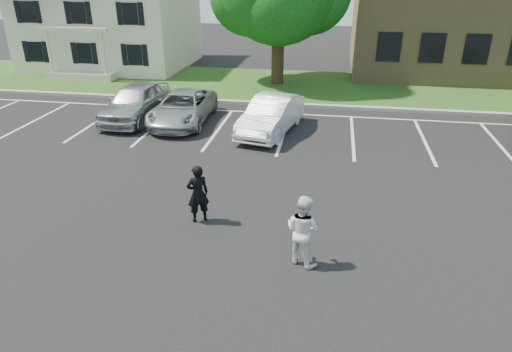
{
  "coord_description": "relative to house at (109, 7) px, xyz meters",
  "views": [
    {
      "loc": [
        1.83,
        -9.84,
        6.37
      ],
      "look_at": [
        0.0,
        1.0,
        1.25
      ],
      "focal_mm": 32.0,
      "sensor_mm": 36.0,
      "label": 1
    }
  ],
  "objects": [
    {
      "name": "curb",
      "position": [
        13.0,
        -7.97,
        -3.75
      ],
      "size": [
        40.0,
        0.3,
        0.15
      ],
      "primitive_type": "cube",
      "color": "gray",
      "rests_on": "ground"
    },
    {
      "name": "ground_plane",
      "position": [
        13.0,
        -19.97,
        -3.83
      ],
      "size": [
        90.0,
        90.0,
        0.0
      ],
      "primitive_type": "plane",
      "color": "black",
      "rests_on": "ground"
    },
    {
      "name": "man_black_suit",
      "position": [
        11.5,
        -19.43,
        -3.01
      ],
      "size": [
        0.71,
        0.64,
        1.64
      ],
      "primitive_type": "imported",
      "rotation": [
        0.0,
        0.0,
        3.67
      ],
      "color": "black",
      "rests_on": "ground"
    },
    {
      "name": "car_silver_minivan",
      "position": [
        8.45,
        -11.27,
        -3.16
      ],
      "size": [
        2.31,
        4.84,
        1.33
      ],
      "primitive_type": "imported",
      "rotation": [
        0.0,
        0.0,
        0.02
      ],
      "color": "#A5A8AD",
      "rests_on": "ground"
    },
    {
      "name": "man_white_shirt",
      "position": [
        14.4,
        -20.87,
        -2.96
      ],
      "size": [
        1.06,
        0.99,
        1.73
      ],
      "primitive_type": "imported",
      "rotation": [
        0.0,
        0.0,
        2.61
      ],
      "color": "silver",
      "rests_on": "ground"
    },
    {
      "name": "grass_strip",
      "position": [
        13.0,
        -3.97,
        -3.79
      ],
      "size": [
        44.0,
        8.0,
        0.08
      ],
      "primitive_type": "cube",
      "color": "#1C4818",
      "rests_on": "ground"
    },
    {
      "name": "car_white_sedan",
      "position": [
        12.45,
        -11.94,
        -3.09
      ],
      "size": [
        2.45,
        4.7,
        1.47
      ],
      "primitive_type": "imported",
      "rotation": [
        0.0,
        0.0,
        -0.21
      ],
      "color": "silver",
      "rests_on": "ground"
    },
    {
      "name": "car_silver_west",
      "position": [
        6.25,
        -11.19,
        -3.02
      ],
      "size": [
        2.06,
        4.8,
        1.62
      ],
      "primitive_type": "imported",
      "rotation": [
        0.0,
        0.0,
        -0.03
      ],
      "color": "#B7B7BC",
      "rests_on": "ground"
    },
    {
      "name": "stall_lines",
      "position": [
        14.4,
        -11.02,
        -3.82
      ],
      "size": [
        34.0,
        5.36,
        0.01
      ],
      "color": "silver",
      "rests_on": "ground"
    },
    {
      "name": "house",
      "position": [
        0.0,
        0.0,
        0.0
      ],
      "size": [
        10.3,
        9.22,
        7.6
      ],
      "color": "beige",
      "rests_on": "ground"
    }
  ]
}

